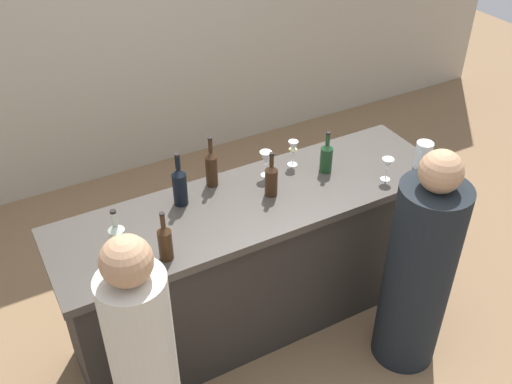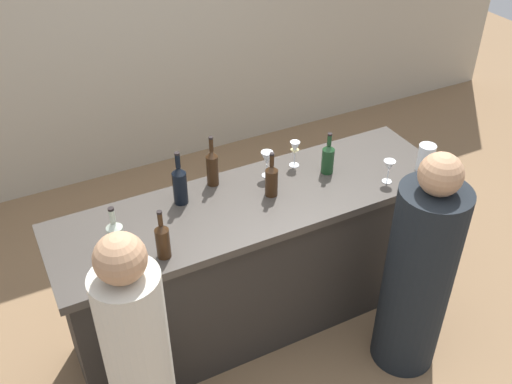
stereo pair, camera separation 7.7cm
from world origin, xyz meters
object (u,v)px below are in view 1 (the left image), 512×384
Objects in this scene: wine_bottle_far_right_olive_green at (326,157)px; wine_glass_near_right at (293,149)px; wine_bottle_leftmost_clear_pale at (118,240)px; wine_glass_near_left at (387,164)px; water_pitcher at (423,155)px; wine_bottle_second_left_amber_brown at (165,241)px; wine_bottle_center_near_black at (180,185)px; wine_bottle_rightmost_amber_brown at (271,179)px; wine_glass_near_center at (266,159)px; person_left_guest at (419,272)px; person_center_guest at (146,371)px; wine_bottle_second_right_amber_brown at (211,167)px.

wine_glass_near_right is at bearing 132.45° from wine_bottle_far_right_olive_green.
wine_bottle_leftmost_clear_pale is 2.02× the size of wine_glass_near_left.
wine_glass_near_right is 0.80m from water_pitcher.
wine_bottle_center_near_black is (0.24, 0.39, 0.02)m from wine_bottle_second_left_amber_brown.
wine_bottle_rightmost_amber_brown reaches higher than wine_glass_near_center.
wine_bottle_rightmost_amber_brown is (0.94, 0.10, -0.01)m from wine_bottle_leftmost_clear_pale.
person_left_guest is at bearing -127.94° from water_pitcher.
person_left_guest is 0.97× the size of person_center_guest.
wine_bottle_rightmost_amber_brown is 0.42m from wine_bottle_far_right_olive_green.
wine_bottle_second_right_amber_brown is 1.91× the size of wine_glass_near_center.
person_left_guest is (1.08, -0.85, -0.45)m from wine_bottle_center_near_black.
wine_bottle_second_left_amber_brown is (0.20, -0.12, -0.00)m from wine_bottle_leftmost_clear_pale.
wine_bottle_second_right_amber_brown reaches higher than wine_glass_near_right.
wine_bottle_rightmost_amber_brown is 0.19× the size of person_left_guest.
wine_glass_near_left is 0.58m from wine_glass_near_right.
wine_glass_near_right is at bearing 6.31° from wine_glass_near_center.
wine_bottle_leftmost_clear_pale is 1.36m from wine_bottle_far_right_olive_green.
wine_bottle_second_right_amber_brown is 1.85× the size of water_pitcher.
wine_glass_near_left is at bearing -32.12° from wine_glass_near_center.
wine_bottle_far_right_olive_green is 1.86× the size of wine_glass_near_left.
wine_bottle_second_left_amber_brown reaches higher than wine_bottle_rightmost_amber_brown.
wine_bottle_second_right_amber_brown reaches higher than wine_bottle_leftmost_clear_pale.
person_center_guest reaches higher than water_pitcher.
wine_bottle_center_near_black is 0.52m from wine_bottle_rightmost_amber_brown.
wine_glass_near_right is 1.04m from person_left_guest.
wine_bottle_second_right_amber_brown reaches higher than wine_glass_near_center.
wine_bottle_center_near_black is 0.22× the size of person_left_guest.
wine_bottle_second_left_amber_brown is 0.62m from person_center_guest.
wine_glass_near_left is at bearing -17.52° from wine_bottle_center_near_black.
wine_bottle_rightmost_amber_brown is 0.20m from wine_glass_near_center.
person_center_guest reaches higher than wine_glass_near_center.
wine_glass_near_right is at bearing 37.16° from wine_bottle_rightmost_amber_brown.
wine_bottle_second_right_amber_brown is 0.21× the size of person_center_guest.
wine_bottle_center_near_black is 1.97× the size of wine_glass_near_center.
wine_bottle_rightmost_amber_brown is 1.04× the size of wine_bottle_far_right_olive_green.
wine_glass_near_center is at bearing -12.07° from wine_bottle_second_right_amber_brown.
wine_bottle_rightmost_amber_brown is 1.93× the size of wine_glass_near_left.
wine_glass_near_center is at bearing 147.88° from wine_glass_near_left.
wine_glass_near_left is (1.62, -0.10, -0.00)m from wine_bottle_leftmost_clear_pale.
person_left_guest is (0.59, -0.68, -0.43)m from wine_bottle_rightmost_amber_brown.
water_pitcher is 2.06m from person_center_guest.
wine_bottle_leftmost_clear_pale is 1.70× the size of water_pitcher.
wine_bottle_second_right_amber_brown reaches higher than wine_bottle_far_right_olive_green.
wine_bottle_center_near_black is 0.92m from wine_bottle_far_right_olive_green.
wine_bottle_second_left_amber_brown is at bearing -135.24° from wine_bottle_second_right_amber_brown.
wine_glass_near_center is (0.56, 0.01, -0.01)m from wine_bottle_center_near_black.
wine_bottle_center_near_black is 0.22× the size of person_center_guest.
wine_bottle_far_right_olive_green is (0.67, -0.20, -0.02)m from wine_bottle_second_right_amber_brown.
water_pitcher reaches higher than wine_glass_near_left.
wine_bottle_far_right_olive_green is 1.60× the size of wine_glass_near_right.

